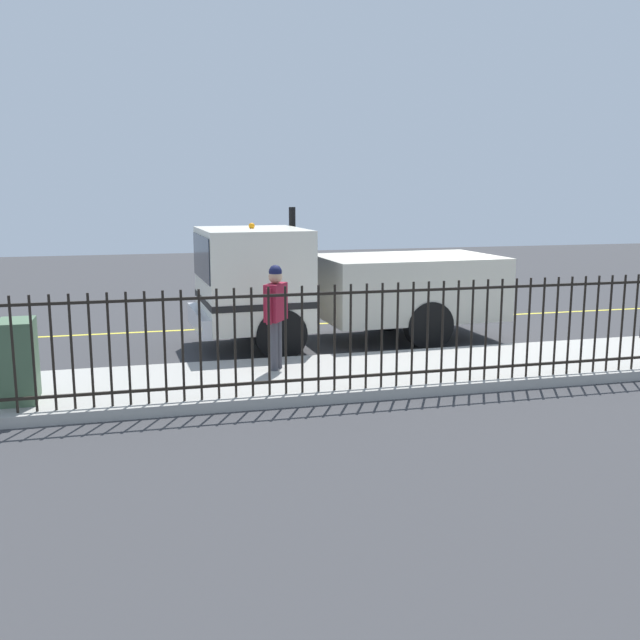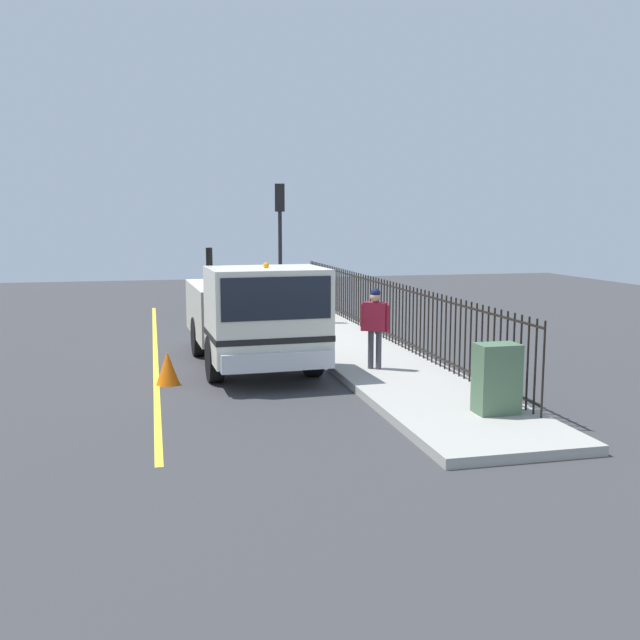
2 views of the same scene
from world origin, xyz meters
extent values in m
plane|color=#38383A|center=(0.00, 0.00, 0.00)|extent=(44.29, 44.29, 0.00)
cube|color=#A3A099|center=(2.67, 0.00, 0.08)|extent=(2.48, 20.13, 0.16)
cube|color=yellow|center=(-2.30, 0.00, 0.00)|extent=(0.12, 18.12, 0.01)
cube|color=silver|center=(-0.05, -4.28, 1.42)|extent=(2.42, 2.05, 1.88)
cube|color=black|center=(-0.05, -4.28, 1.84)|extent=(2.23, 2.08, 0.83)
cube|color=beige|center=(-0.20, -1.00, 1.11)|extent=(2.49, 3.74, 1.27)
cube|color=silver|center=(0.00, -5.33, 0.63)|extent=(2.22, 0.30, 0.36)
cube|color=black|center=(-0.05, -4.28, 1.01)|extent=(2.44, 2.07, 0.12)
cylinder|color=black|center=(0.98, -3.94, 0.48)|extent=(0.34, 0.97, 0.96)
cylinder|color=black|center=(-1.11, -4.03, 0.48)|extent=(0.34, 0.97, 0.96)
cylinder|color=black|center=(0.84, -0.95, 0.48)|extent=(0.34, 0.97, 0.96)
cylinder|color=black|center=(-1.25, -1.05, 0.48)|extent=(0.34, 0.97, 0.96)
sphere|color=orange|center=(-0.05, -4.28, 2.41)|extent=(0.12, 0.12, 0.12)
cylinder|color=black|center=(-1.12, -3.25, 1.61)|extent=(0.14, 0.14, 2.26)
cube|color=maroon|center=(2.27, -4.27, 1.29)|extent=(0.53, 0.46, 0.61)
sphere|color=tan|center=(2.27, -4.27, 1.71)|extent=(0.23, 0.23, 0.23)
sphere|color=#14193F|center=(2.27, -4.27, 1.79)|extent=(0.22, 0.22, 0.22)
cylinder|color=#3F3F47|center=(2.35, -4.32, 0.57)|extent=(0.12, 0.12, 0.82)
cylinder|color=#3F3F47|center=(2.20, -4.22, 0.57)|extent=(0.12, 0.12, 0.82)
cylinder|color=maroon|center=(2.50, -4.42, 1.26)|extent=(0.09, 0.09, 0.58)
cylinder|color=maroon|center=(2.05, -4.11, 1.26)|extent=(0.09, 0.09, 0.58)
cylinder|color=black|center=(3.73, -8.56, 0.95)|extent=(0.04, 0.04, 1.59)
cylinder|color=black|center=(3.73, -8.31, 0.95)|extent=(0.04, 0.04, 1.59)
cylinder|color=black|center=(3.73, -8.07, 0.95)|extent=(0.04, 0.04, 1.59)
cylinder|color=black|center=(3.73, -7.82, 0.95)|extent=(0.04, 0.04, 1.59)
cylinder|color=black|center=(3.73, -7.58, 0.95)|extent=(0.04, 0.04, 1.59)
cylinder|color=black|center=(3.73, -7.33, 0.95)|extent=(0.04, 0.04, 1.59)
cylinder|color=black|center=(3.73, -7.09, 0.95)|extent=(0.04, 0.04, 1.59)
cylinder|color=black|center=(3.73, -6.85, 0.95)|extent=(0.04, 0.04, 1.59)
cylinder|color=black|center=(3.73, -6.60, 0.95)|extent=(0.04, 0.04, 1.59)
cylinder|color=black|center=(3.73, -6.36, 0.95)|extent=(0.04, 0.04, 1.59)
cylinder|color=black|center=(3.73, -6.11, 0.95)|extent=(0.04, 0.04, 1.59)
cylinder|color=black|center=(3.73, -5.87, 0.95)|extent=(0.04, 0.04, 1.59)
cylinder|color=black|center=(3.73, -5.62, 0.95)|extent=(0.04, 0.04, 1.59)
cylinder|color=black|center=(3.73, -5.38, 0.95)|extent=(0.04, 0.04, 1.59)
cylinder|color=black|center=(3.73, -5.13, 0.95)|extent=(0.04, 0.04, 1.59)
cylinder|color=black|center=(3.73, -4.89, 0.95)|extent=(0.04, 0.04, 1.59)
cylinder|color=black|center=(3.73, -4.64, 0.95)|extent=(0.04, 0.04, 1.59)
cylinder|color=black|center=(3.73, -4.40, 0.95)|extent=(0.04, 0.04, 1.59)
cylinder|color=black|center=(3.73, -4.16, 0.95)|extent=(0.04, 0.04, 1.59)
cylinder|color=black|center=(3.73, -3.91, 0.95)|extent=(0.04, 0.04, 1.59)
cylinder|color=black|center=(3.73, -3.67, 0.95)|extent=(0.04, 0.04, 1.59)
cylinder|color=black|center=(3.73, -3.42, 0.95)|extent=(0.04, 0.04, 1.59)
cylinder|color=black|center=(3.73, -3.18, 0.95)|extent=(0.04, 0.04, 1.59)
cylinder|color=black|center=(3.73, -2.93, 0.95)|extent=(0.04, 0.04, 1.59)
cylinder|color=black|center=(3.73, -2.69, 0.95)|extent=(0.04, 0.04, 1.59)
cylinder|color=black|center=(3.73, -2.44, 0.95)|extent=(0.04, 0.04, 1.59)
cylinder|color=black|center=(3.73, -2.20, 0.95)|extent=(0.04, 0.04, 1.59)
cylinder|color=black|center=(3.73, -1.96, 0.95)|extent=(0.04, 0.04, 1.59)
cylinder|color=black|center=(3.73, -1.71, 0.95)|extent=(0.04, 0.04, 1.59)
cylinder|color=black|center=(3.73, -1.47, 0.95)|extent=(0.04, 0.04, 1.59)
cylinder|color=black|center=(3.73, -1.22, 0.95)|extent=(0.04, 0.04, 1.59)
cylinder|color=black|center=(3.73, -0.98, 0.95)|extent=(0.04, 0.04, 1.59)
cylinder|color=black|center=(3.73, -0.73, 0.95)|extent=(0.04, 0.04, 1.59)
cylinder|color=black|center=(3.73, -0.49, 0.95)|extent=(0.04, 0.04, 1.59)
cylinder|color=black|center=(3.73, -0.24, 0.95)|extent=(0.04, 0.04, 1.59)
cylinder|color=black|center=(3.73, 0.00, 0.95)|extent=(0.04, 0.04, 1.59)
cylinder|color=black|center=(3.73, 0.24, 0.95)|extent=(0.04, 0.04, 1.59)
cylinder|color=black|center=(3.73, 0.49, 0.95)|extent=(0.04, 0.04, 1.59)
cylinder|color=black|center=(3.73, 0.73, 0.95)|extent=(0.04, 0.04, 1.59)
cylinder|color=black|center=(3.73, 0.98, 0.95)|extent=(0.04, 0.04, 1.59)
cylinder|color=black|center=(3.73, 1.22, 0.95)|extent=(0.04, 0.04, 1.59)
cylinder|color=black|center=(3.73, 1.47, 0.95)|extent=(0.04, 0.04, 1.59)
cylinder|color=black|center=(3.73, 1.71, 0.95)|extent=(0.04, 0.04, 1.59)
cylinder|color=black|center=(3.73, 1.96, 0.95)|extent=(0.04, 0.04, 1.59)
cylinder|color=black|center=(3.73, 2.20, 0.95)|extent=(0.04, 0.04, 1.59)
cylinder|color=black|center=(3.73, 2.44, 0.95)|extent=(0.04, 0.04, 1.59)
cylinder|color=black|center=(3.73, 2.69, 0.95)|extent=(0.04, 0.04, 1.59)
cylinder|color=black|center=(3.73, 2.93, 0.95)|extent=(0.04, 0.04, 1.59)
cylinder|color=black|center=(3.73, 3.18, 0.95)|extent=(0.04, 0.04, 1.59)
cylinder|color=black|center=(3.73, 3.42, 0.95)|extent=(0.04, 0.04, 1.59)
cylinder|color=black|center=(3.73, 3.67, 0.95)|extent=(0.04, 0.04, 1.59)
cylinder|color=black|center=(3.73, 3.91, 0.95)|extent=(0.04, 0.04, 1.59)
cylinder|color=black|center=(3.73, 4.16, 0.95)|extent=(0.04, 0.04, 1.59)
cylinder|color=black|center=(3.73, 4.40, 0.95)|extent=(0.04, 0.04, 1.59)
cylinder|color=black|center=(3.73, 4.64, 0.95)|extent=(0.04, 0.04, 1.59)
cylinder|color=black|center=(3.73, 4.89, 0.95)|extent=(0.04, 0.04, 1.59)
cylinder|color=black|center=(3.73, 5.13, 0.95)|extent=(0.04, 0.04, 1.59)
cylinder|color=black|center=(3.73, 5.38, 0.95)|extent=(0.04, 0.04, 1.59)
cylinder|color=black|center=(3.73, 5.62, 0.95)|extent=(0.04, 0.04, 1.59)
cylinder|color=black|center=(3.73, 5.87, 0.95)|extent=(0.04, 0.04, 1.59)
cylinder|color=black|center=(3.73, 6.11, 0.95)|extent=(0.04, 0.04, 1.59)
cylinder|color=black|center=(3.73, 6.36, 0.95)|extent=(0.04, 0.04, 1.59)
cylinder|color=black|center=(3.73, 6.60, 0.95)|extent=(0.04, 0.04, 1.59)
cylinder|color=black|center=(3.73, 6.85, 0.95)|extent=(0.04, 0.04, 1.59)
cylinder|color=black|center=(3.73, 7.09, 0.95)|extent=(0.04, 0.04, 1.59)
cylinder|color=black|center=(3.73, 7.33, 0.95)|extent=(0.04, 0.04, 1.59)
cylinder|color=black|center=(3.73, 7.58, 0.95)|extent=(0.04, 0.04, 1.59)
cylinder|color=black|center=(3.73, 7.82, 0.95)|extent=(0.04, 0.04, 1.59)
cylinder|color=black|center=(3.73, 8.07, 0.95)|extent=(0.04, 0.04, 1.59)
cylinder|color=black|center=(3.73, 8.31, 0.95)|extent=(0.04, 0.04, 1.59)
cylinder|color=black|center=(3.73, 8.56, 0.95)|extent=(0.04, 0.04, 1.59)
cube|color=black|center=(3.73, 0.00, 1.62)|extent=(0.04, 17.11, 0.04)
cube|color=black|center=(3.73, 0.00, 0.35)|extent=(0.04, 17.11, 0.04)
cylinder|color=black|center=(1.59, 3.38, 2.30)|extent=(0.12, 0.12, 4.27)
cube|color=black|center=(1.59, 3.38, 4.01)|extent=(0.33, 0.26, 0.85)
sphere|color=red|center=(1.59, 3.38, 4.26)|extent=(0.16, 0.16, 0.16)
sphere|color=yellow|center=(1.59, 3.38, 4.01)|extent=(0.16, 0.16, 0.16)
sphere|color=green|center=(1.59, 3.38, 3.75)|extent=(0.16, 0.16, 0.16)
cube|color=#4C6B4C|center=(3.16, -8.11, 0.74)|extent=(0.70, 0.47, 1.16)
cone|color=orange|center=(-2.06, -4.06, 0.34)|extent=(0.48, 0.48, 0.68)
camera|label=1|loc=(13.58, -6.41, 3.10)|focal=39.92mm
camera|label=2|loc=(-2.30, -18.59, 3.32)|focal=40.02mm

